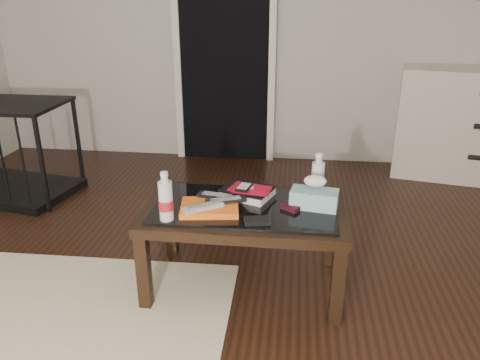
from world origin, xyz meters
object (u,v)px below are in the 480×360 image
object	(u,v)px
textbook	(248,192)
water_bottle_right	(318,176)
tissue_box	(314,199)
water_bottle_left	(166,196)
coffee_table	(245,217)
dresser	(474,125)
pet_crate	(10,165)

from	to	relation	value
textbook	water_bottle_right	size ratio (longest dim) A/B	1.05
tissue_box	water_bottle_left	bearing A→B (deg)	-153.01
textbook	water_bottle_left	bearing A→B (deg)	-117.44
coffee_table	tissue_box	bearing A→B (deg)	3.88
dresser	tissue_box	distance (m)	2.23
dresser	textbook	distance (m)	2.38
textbook	tissue_box	bearing A→B (deg)	5.01
coffee_table	water_bottle_right	distance (m)	0.43
textbook	coffee_table	bearing A→B (deg)	-70.32
coffee_table	pet_crate	world-z (taller)	pet_crate
water_bottle_left	coffee_table	bearing A→B (deg)	29.79
dresser	water_bottle_right	xyz separation A→B (m)	(-1.32, -1.66, 0.13)
water_bottle_left	water_bottle_right	bearing A→B (deg)	26.26
coffee_table	water_bottle_right	xyz separation A→B (m)	(0.36, 0.15, 0.18)
pet_crate	water_bottle_left	size ratio (longest dim) A/B	4.17
water_bottle_left	water_bottle_right	world-z (taller)	same
water_bottle_left	tissue_box	xyz separation A→B (m)	(0.69, 0.22, -0.07)
water_bottle_right	water_bottle_left	bearing A→B (deg)	-153.74
textbook	water_bottle_right	distance (m)	0.37
water_bottle_left	tissue_box	bearing A→B (deg)	17.82
coffee_table	tissue_box	xyz separation A→B (m)	(0.34, 0.02, 0.11)
pet_crate	tissue_box	distance (m)	2.47
water_bottle_left	water_bottle_right	size ratio (longest dim) A/B	1.00
water_bottle_right	tissue_box	world-z (taller)	water_bottle_right
dresser	water_bottle_right	distance (m)	2.12
dresser	pet_crate	xyz separation A→B (m)	(-3.59, -0.82, -0.22)
water_bottle_right	tissue_box	xyz separation A→B (m)	(-0.02, -0.13, -0.07)
coffee_table	water_bottle_left	xyz separation A→B (m)	(-0.35, -0.20, 0.18)
pet_crate	tissue_box	bearing A→B (deg)	-12.95
textbook	water_bottle_left	world-z (taller)	water_bottle_left
textbook	water_bottle_left	distance (m)	0.48
textbook	water_bottle_right	bearing A→B (deg)	25.68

